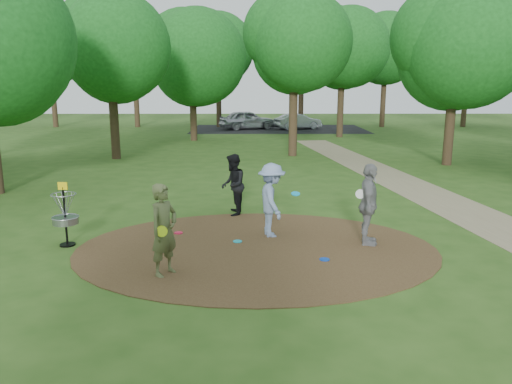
{
  "coord_description": "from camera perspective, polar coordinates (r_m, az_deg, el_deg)",
  "views": [
    {
      "loc": [
        -0.07,
        -11.05,
        3.82
      ],
      "look_at": [
        0.0,
        1.2,
        1.1
      ],
      "focal_mm": 35.0,
      "sensor_mm": 36.0,
      "label": 1
    }
  ],
  "objects": [
    {
      "name": "dirt_clearing",
      "position": [
        11.69,
        0.03,
        -6.51
      ],
      "size": [
        8.4,
        8.4,
        0.02
      ],
      "primitive_type": "cylinder",
      "color": "#47301C",
      "rests_on": "ground"
    },
    {
      "name": "tree_ring",
      "position": [
        20.89,
        7.86,
        16.13
      ],
      "size": [
        37.14,
        44.89,
        8.83
      ],
      "color": "#332316",
      "rests_on": "ground"
    },
    {
      "name": "disc_golf_basket",
      "position": [
        12.53,
        -21.03,
        -1.92
      ],
      "size": [
        0.63,
        0.63,
        1.54
      ],
      "color": "black",
      "rests_on": "ground"
    },
    {
      "name": "player_waiting_with_disc",
      "position": [
        12.04,
        12.73,
        -1.43
      ],
      "size": [
        0.7,
        1.22,
        1.96
      ],
      "color": "gray",
      "rests_on": "ground"
    },
    {
      "name": "car_right",
      "position": [
        41.19,
        4.82,
        8.04
      ],
      "size": [
        4.04,
        2.6,
        1.26
      ],
      "primitive_type": "imported",
      "rotation": [
        0.0,
        0.0,
        1.93
      ],
      "color": "#B1B2B9",
      "rests_on": "ground"
    },
    {
      "name": "footpath",
      "position": [
        15.1,
        25.53,
        -3.37
      ],
      "size": [
        7.55,
        39.89,
        0.01
      ],
      "primitive_type": "cube",
      "rotation": [
        0.0,
        0.0,
        0.14
      ],
      "color": "#8C7A5B",
      "rests_on": "ground"
    },
    {
      "name": "disc_ground_blue",
      "position": [
        11.07,
        7.83,
        -7.63
      ],
      "size": [
        0.22,
        0.22,
        0.02
      ],
      "primitive_type": "cylinder",
      "color": "#0B3CC1",
      "rests_on": "dirt_clearing"
    },
    {
      "name": "player_throwing_with_disc",
      "position": [
        12.4,
        1.8,
        -0.95
      ],
      "size": [
        1.18,
        1.32,
        1.86
      ],
      "color": "#7D93BB",
      "rests_on": "ground"
    },
    {
      "name": "player_walking_with_disc",
      "position": [
        14.44,
        -2.65,
        0.83
      ],
      "size": [
        0.68,
        0.87,
        1.79
      ],
      "color": "black",
      "rests_on": "ground"
    },
    {
      "name": "ground",
      "position": [
        11.69,
        0.03,
        -6.55
      ],
      "size": [
        100.0,
        100.0,
        0.0
      ],
      "primitive_type": "plane",
      "color": "#2D5119",
      "rests_on": "ground"
    },
    {
      "name": "car_left",
      "position": [
        41.01,
        -1.0,
        8.25
      ],
      "size": [
        4.86,
        3.21,
        1.54
      ],
      "primitive_type": "imported",
      "rotation": [
        0.0,
        0.0,
        1.91
      ],
      "color": "#B6B6BE",
      "rests_on": "ground"
    },
    {
      "name": "disc_ground_cyan",
      "position": [
        12.16,
        -2.12,
        -5.65
      ],
      "size": [
        0.22,
        0.22,
        0.02
      ],
      "primitive_type": "cylinder",
      "color": "#18B2C7",
      "rests_on": "dirt_clearing"
    },
    {
      "name": "parking_lot",
      "position": [
        41.28,
        2.57,
        7.21
      ],
      "size": [
        14.0,
        8.0,
        0.01
      ],
      "primitive_type": "cube",
      "color": "black",
      "rests_on": "ground"
    },
    {
      "name": "disc_ground_red",
      "position": [
        12.97,
        -8.85,
        -4.62
      ],
      "size": [
        0.22,
        0.22,
        0.02
      ],
      "primitive_type": "cylinder",
      "color": "#DF1641",
      "rests_on": "dirt_clearing"
    },
    {
      "name": "player_observer_with_disc",
      "position": [
        10.08,
        -10.47,
        -4.31
      ],
      "size": [
        0.75,
        0.82,
        1.88
      ],
      "color": "#5A6339",
      "rests_on": "ground"
    }
  ]
}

